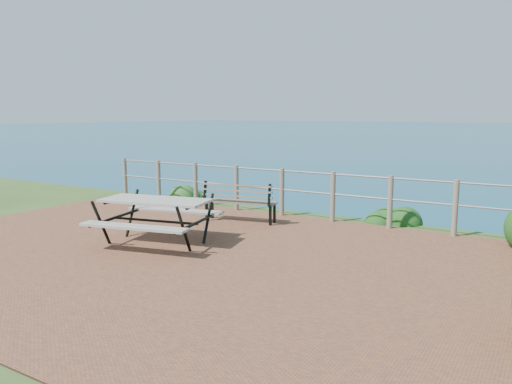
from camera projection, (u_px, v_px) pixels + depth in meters
The scene contains 6 objects.
ground at pixel (179, 254), 7.76m from camera, with size 10.00×7.00×0.12m, color brown.
safety_railing at pixel (282, 189), 10.49m from camera, with size 9.40×0.10×1.00m.
picnic_table at pixel (156, 216), 8.21m from camera, with size 1.89×1.51×0.75m.
park_bench at pixel (240, 196), 9.89m from camera, with size 1.50×0.66×0.82m.
shrub_lip_west at pixel (188, 198), 12.91m from camera, with size 0.76×0.76×0.50m, color #275520.
shrub_lip_east at pixel (393, 222), 9.99m from camera, with size 0.81×0.81×0.57m, color #133A12.
Camera 1 is at (4.93, -5.79, 2.16)m, focal length 35.00 mm.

